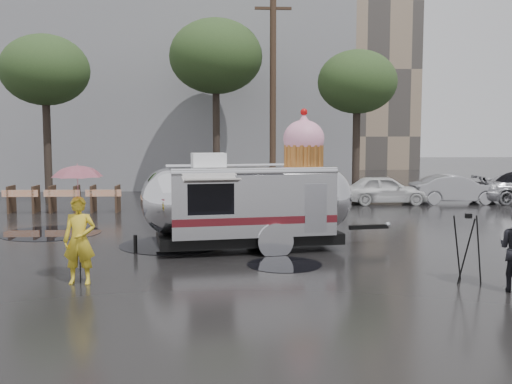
{
  "coord_description": "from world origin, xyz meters",
  "views": [
    {
      "loc": [
        0.48,
        -12.39,
        2.93
      ],
      "look_at": [
        1.21,
        2.61,
        1.45
      ],
      "focal_mm": 42.0,
      "sensor_mm": 36.0,
      "label": 1
    }
  ],
  "objects": [
    {
      "name": "tripod",
      "position": [
        5.18,
        -1.04,
        0.79
      ],
      "size": [
        0.51,
        0.57,
        1.38
      ],
      "rotation": [
        0.0,
        0.0,
        0.05
      ],
      "color": "black",
      "rests_on": "ground"
    },
    {
      "name": "person_left",
      "position": [
        -2.39,
        -0.77,
        0.86
      ],
      "size": [
        0.63,
        0.43,
        1.71
      ],
      "primitive_type": "imported",
      "rotation": [
        0.0,
        0.0,
        -0.03
      ],
      "color": "yellow",
      "rests_on": "ground"
    },
    {
      "name": "barricade_row",
      "position": [
        -5.55,
        9.96,
        0.52
      ],
      "size": [
        4.3,
        0.8,
        1.0
      ],
      "color": "#473323",
      "rests_on": "ground"
    },
    {
      "name": "puddles",
      "position": [
        -2.21,
        3.77,
        0.0
      ],
      "size": [
        8.75,
        6.86,
        0.01
      ],
      "color": "black",
      "rests_on": "ground"
    },
    {
      "name": "ground",
      "position": [
        0.0,
        0.0,
        0.0
      ],
      "size": [
        120.0,
        120.0,
        0.0
      ],
      "primitive_type": "plane",
      "color": "black",
      "rests_on": "ground"
    },
    {
      "name": "umbrella_pink",
      "position": [
        -2.39,
        -0.77,
        1.95
      ],
      "size": [
        1.18,
        1.18,
        2.35
      ],
      "color": "pink",
      "rests_on": "ground"
    },
    {
      "name": "parked_cars",
      "position": [
        11.78,
        12.0,
        0.72
      ],
      "size": [
        13.2,
        1.9,
        1.5
      ],
      "color": "silver",
      "rests_on": "ground"
    },
    {
      "name": "airstream_trailer",
      "position": [
        1.09,
        2.62,
        1.27
      ],
      "size": [
        6.67,
        3.22,
        3.63
      ],
      "rotation": [
        0.0,
        0.0,
        0.16
      ],
      "color": "silver",
      "rests_on": "ground"
    },
    {
      "name": "tree_mid",
      "position": [
        0.0,
        15.0,
        6.34
      ],
      "size": [
        4.2,
        4.2,
        8.03
      ],
      "color": "#382D26",
      "rests_on": "ground"
    },
    {
      "name": "grey_building",
      "position": [
        -4.0,
        24.0,
        6.5
      ],
      "size": [
        22.0,
        12.0,
        13.0
      ],
      "primitive_type": "cube",
      "color": "slate",
      "rests_on": "ground"
    },
    {
      "name": "tree_left",
      "position": [
        -7.0,
        13.0,
        5.48
      ],
      "size": [
        3.64,
        3.64,
        6.95
      ],
      "color": "#382D26",
      "rests_on": "ground"
    },
    {
      "name": "utility_pole",
      "position": [
        2.5,
        14.0,
        4.62
      ],
      "size": [
        1.6,
        0.28,
        9.0
      ],
      "color": "#473323",
      "rests_on": "ground"
    },
    {
      "name": "tree_right",
      "position": [
        6.0,
        13.0,
        5.06
      ],
      "size": [
        3.36,
        3.36,
        6.42
      ],
      "color": "#382D26",
      "rests_on": "ground"
    }
  ]
}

